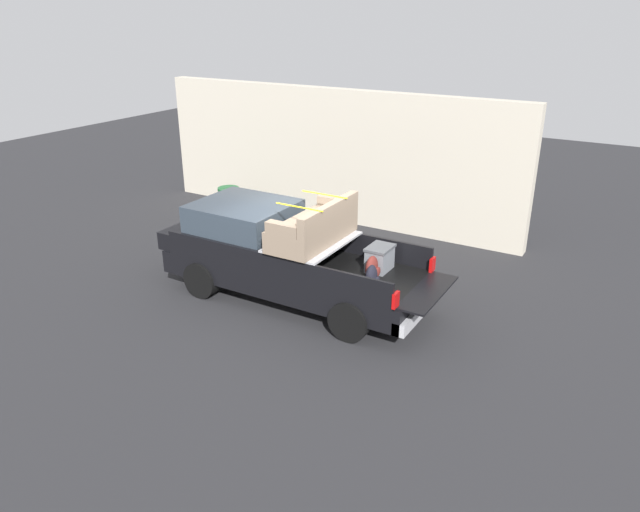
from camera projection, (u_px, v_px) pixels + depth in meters
ground_plane at (295, 299)px, 12.48m from camera, size 40.00×40.00×0.00m
pickup_truck at (280, 253)px, 12.27m from camera, size 6.05×2.08×2.23m
building_facade at (332, 155)px, 16.59m from camera, size 10.98×0.36×3.66m
trash_can at (229, 204)px, 16.84m from camera, size 0.60×0.60×0.98m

